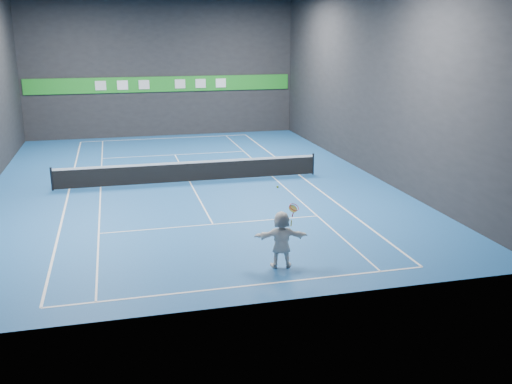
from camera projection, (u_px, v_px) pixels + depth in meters
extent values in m
plane|color=#1A5294|center=(190.00, 182.00, 27.14)|extent=(26.00, 26.00, 0.00)
cube|color=black|center=(161.00, 69.00, 38.06)|extent=(18.00, 0.10, 9.00)
cube|color=black|center=(256.00, 135.00, 13.79)|extent=(18.00, 0.10, 9.00)
cube|color=black|center=(369.00, 82.00, 28.04)|extent=(0.10, 26.00, 9.00)
cube|color=white|center=(247.00, 286.00, 16.05)|extent=(10.98, 0.08, 0.01)
cube|color=white|center=(166.00, 138.00, 38.24)|extent=(10.98, 0.08, 0.01)
cube|color=white|center=(69.00, 189.00, 25.85)|extent=(0.08, 23.78, 0.01)
cube|color=white|center=(299.00, 175.00, 28.43)|extent=(0.08, 23.78, 0.01)
cube|color=white|center=(101.00, 187.00, 26.18)|extent=(0.06, 23.78, 0.01)
cube|color=white|center=(273.00, 177.00, 28.11)|extent=(0.06, 23.78, 0.01)
cube|color=white|center=(213.00, 224.00, 21.17)|extent=(8.23, 0.06, 0.01)
cube|color=white|center=(175.00, 155.00, 33.12)|extent=(8.23, 0.06, 0.01)
cube|color=white|center=(190.00, 182.00, 27.14)|extent=(0.06, 12.80, 0.01)
imported|color=white|center=(281.00, 239.00, 17.15)|extent=(1.69, 0.78, 1.76)
sphere|color=#A7D022|center=(278.00, 187.00, 16.68)|extent=(0.07, 0.07, 0.07)
cylinder|color=black|center=(52.00, 179.00, 25.54)|extent=(0.10, 0.10, 1.07)
cylinder|color=black|center=(313.00, 164.00, 28.46)|extent=(0.10, 0.10, 1.07)
cube|color=black|center=(189.00, 172.00, 27.02)|extent=(12.40, 0.03, 0.86)
cube|color=white|center=(189.00, 163.00, 26.89)|extent=(12.40, 0.04, 0.10)
cube|color=#1F9125|center=(162.00, 84.00, 38.27)|extent=(17.64, 0.06, 1.00)
cube|color=silver|center=(101.00, 86.00, 37.28)|extent=(0.70, 0.04, 0.60)
cube|color=white|center=(123.00, 85.00, 37.61)|extent=(0.70, 0.04, 0.60)
cube|color=silver|center=(144.00, 85.00, 37.93)|extent=(0.70, 0.04, 0.60)
cube|color=silver|center=(180.00, 84.00, 38.50)|extent=(0.70, 0.04, 0.60)
cube|color=white|center=(201.00, 83.00, 38.83)|extent=(0.70, 0.04, 0.60)
cube|color=white|center=(221.00, 83.00, 39.16)|extent=(0.70, 0.04, 0.60)
torus|color=red|center=(294.00, 207.00, 17.03)|extent=(0.42, 0.39, 0.22)
cylinder|color=#BECB47|center=(293.00, 209.00, 17.04)|extent=(0.38, 0.29, 0.25)
cylinder|color=red|center=(293.00, 214.00, 17.08)|extent=(0.06, 0.10, 0.18)
cylinder|color=#DAB90B|center=(291.00, 223.00, 17.13)|extent=(0.08, 0.17, 0.25)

